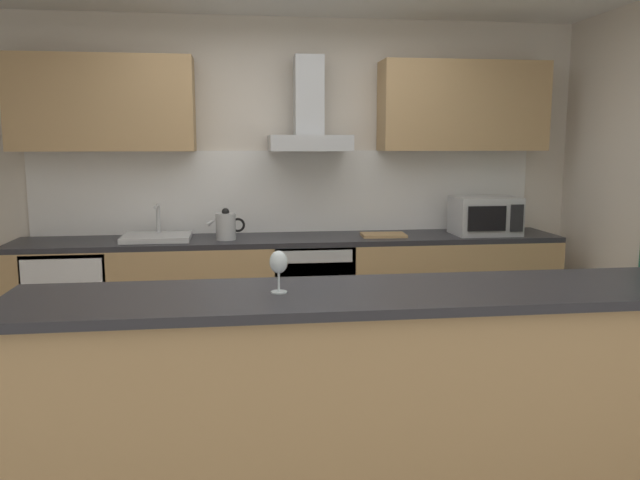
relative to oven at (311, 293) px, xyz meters
name	(u,v)px	position (x,y,z in m)	size (l,w,h in m)	color
ground	(317,434)	(-0.15, -1.45, -0.47)	(5.75, 4.60, 0.02)	gray
wall_back	(288,182)	(-0.15, 0.41, 0.84)	(5.75, 0.12, 2.60)	silver
backsplash_tile	(288,192)	(-0.15, 0.33, 0.77)	(4.04, 0.02, 0.66)	white
counter_back	(292,294)	(-0.15, 0.03, -0.01)	(4.18, 0.60, 0.90)	tan
counter_island	(389,401)	(0.07, -2.25, 0.05)	(3.21, 0.64, 1.01)	tan
upper_cabinets	(289,105)	(-0.15, 0.18, 1.45)	(4.13, 0.32, 0.70)	tan
oven	(311,293)	(0.00, 0.00, 0.00)	(0.60, 0.62, 0.80)	slate
refrigerator	(74,305)	(-1.78, 0.00, -0.03)	(0.58, 0.60, 0.85)	white
microwave	(485,216)	(1.39, -0.03, 0.59)	(0.50, 0.38, 0.30)	#B7BABC
sink	(157,236)	(-1.16, 0.01, 0.47)	(0.50, 0.40, 0.26)	silver
kettle	(226,226)	(-0.65, -0.03, 0.55)	(0.29, 0.15, 0.24)	#B7BABC
range_hood	(309,121)	(0.00, 0.13, 1.33)	(0.62, 0.45, 0.72)	#B7BABC
wine_glass	(279,264)	(-0.40, -2.23, 0.67)	(0.08, 0.08, 0.18)	silver
chopping_board	(383,235)	(0.57, -0.02, 0.45)	(0.34, 0.22, 0.02)	tan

